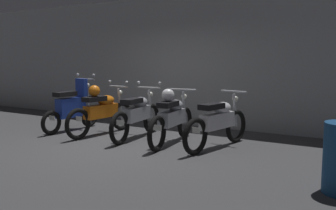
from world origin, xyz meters
TOP-DOWN VIEW (x-y plane):
  - ground_plane at (0.00, 0.00)m, footprint 80.00×80.00m
  - back_wall at (0.00, 2.78)m, footprint 16.00×0.30m
  - motorbike_slot_0 at (-1.77, 0.65)m, footprint 0.59×1.68m
  - motorbike_slot_1 at (-0.88, 0.63)m, footprint 0.59×1.95m
  - motorbike_slot_2 at (-0.00, 0.72)m, footprint 0.59×1.95m
  - motorbike_slot_3 at (0.88, 0.63)m, footprint 0.56×1.95m
  - motorbike_slot_4 at (1.77, 0.77)m, footprint 0.61×1.93m

SIDE VIEW (x-z plane):
  - ground_plane at x=0.00m, z-range 0.00..0.00m
  - motorbike_slot_4 at x=1.77m, z-range -0.03..1.01m
  - motorbike_slot_2 at x=0.00m, z-range -0.08..1.07m
  - motorbike_slot_3 at x=0.88m, z-range -0.02..1.07m
  - motorbike_slot_0 at x=-1.77m, z-range -0.12..1.17m
  - motorbike_slot_1 at x=-0.88m, z-range -0.05..1.10m
  - back_wall at x=0.00m, z-range 0.00..3.17m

